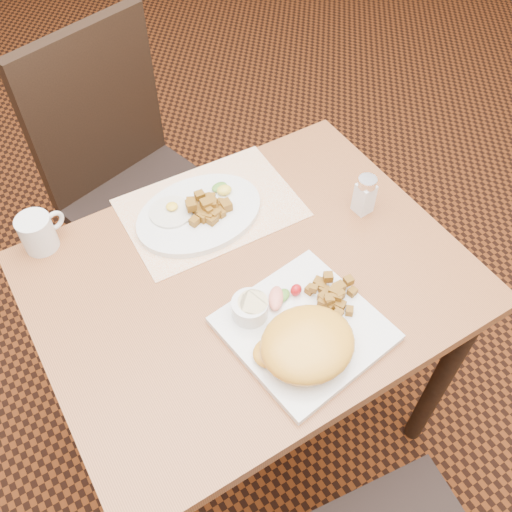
% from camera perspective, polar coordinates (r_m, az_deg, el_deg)
% --- Properties ---
extents(ground, '(8.00, 8.00, 0.00)m').
position_cam_1_polar(ground, '(1.88, -0.34, -15.81)').
color(ground, black).
rests_on(ground, ground).
extents(table, '(0.90, 0.70, 0.75)m').
position_cam_1_polar(table, '(1.31, -0.47, -4.88)').
color(table, '#9B5930').
rests_on(table, ground).
extents(chair_far, '(0.52, 0.52, 0.97)m').
position_cam_1_polar(chair_far, '(1.78, -12.46, 7.87)').
color(chair_far, black).
rests_on(chair_far, ground).
extents(placemat, '(0.41, 0.29, 0.00)m').
position_cam_1_polar(placemat, '(1.35, -4.58, 4.82)').
color(placemat, white).
rests_on(placemat, table).
extents(plate_square, '(0.31, 0.31, 0.02)m').
position_cam_1_polar(plate_square, '(1.14, 4.84, -7.26)').
color(plate_square, silver).
rests_on(plate_square, table).
extents(plate_oval, '(0.32, 0.24, 0.02)m').
position_cam_1_polar(plate_oval, '(1.33, -5.69, 4.22)').
color(plate_oval, silver).
rests_on(plate_oval, placemat).
extents(hollandaise_mound, '(0.19, 0.17, 0.07)m').
position_cam_1_polar(hollandaise_mound, '(1.08, 5.07, -8.82)').
color(hollandaise_mound, gold).
rests_on(hollandaise_mound, plate_square).
extents(ramekin, '(0.07, 0.07, 0.04)m').
position_cam_1_polar(ramekin, '(1.13, -0.59, -5.18)').
color(ramekin, silver).
rests_on(ramekin, plate_square).
extents(garnish_sq, '(0.09, 0.07, 0.03)m').
position_cam_1_polar(garnish_sq, '(1.16, 2.60, -3.99)').
color(garnish_sq, '#387223').
rests_on(garnish_sq, plate_square).
extents(fried_egg, '(0.10, 0.10, 0.02)m').
position_cam_1_polar(fried_egg, '(1.33, -8.49, 4.45)').
color(fried_egg, white).
rests_on(fried_egg, plate_oval).
extents(garnish_ov, '(0.04, 0.05, 0.02)m').
position_cam_1_polar(garnish_ov, '(1.36, -3.39, 6.73)').
color(garnish_ov, '#387223').
rests_on(garnish_ov, plate_oval).
extents(salt_shaker, '(0.04, 0.04, 0.10)m').
position_cam_1_polar(salt_shaker, '(1.33, 10.83, 6.08)').
color(salt_shaker, white).
rests_on(salt_shaker, table).
extents(coffee_mug, '(0.11, 0.08, 0.09)m').
position_cam_1_polar(coffee_mug, '(1.33, -20.95, 2.23)').
color(coffee_mug, silver).
rests_on(coffee_mug, table).
extents(home_fries_sq, '(0.09, 0.11, 0.04)m').
position_cam_1_polar(home_fries_sq, '(1.17, 7.55, -3.90)').
color(home_fries_sq, '#8D5D16').
rests_on(home_fries_sq, plate_square).
extents(home_fries_ov, '(0.11, 0.10, 0.04)m').
position_cam_1_polar(home_fries_ov, '(1.31, -4.80, 4.82)').
color(home_fries_ov, '#8D5D16').
rests_on(home_fries_ov, plate_oval).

